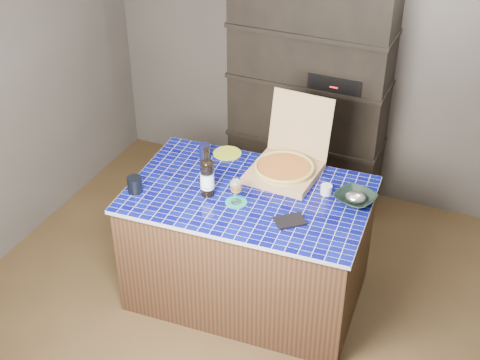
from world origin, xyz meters
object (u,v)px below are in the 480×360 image
at_px(wine_glass, 236,186).
at_px(dvd_case, 290,221).
at_px(kitchen_island, 248,244).
at_px(mead_bottle, 207,177).
at_px(bowl, 355,199).
at_px(pizza_box, 286,165).

bearing_deg(wine_glass, dvd_case, -8.02).
bearing_deg(kitchen_island, mead_bottle, -156.12).
bearing_deg(dvd_case, bowl, 98.05).
distance_m(mead_bottle, wine_glass, 0.20).
relative_size(wine_glass, bowl, 0.71).
relative_size(pizza_box, mead_bottle, 1.61).
bearing_deg(kitchen_island, dvd_case, -31.62).
bearing_deg(bowl, kitchen_island, -165.46).
xyz_separation_m(kitchen_island, wine_glass, (-0.03, -0.13, 0.53)).
bearing_deg(dvd_case, mead_bottle, -137.56).
height_order(pizza_box, dvd_case, pizza_box).
xyz_separation_m(kitchen_island, dvd_case, (0.34, -0.18, 0.42)).
height_order(kitchen_island, bowl, bowl).
bearing_deg(dvd_case, pizza_box, 161.84).
bearing_deg(kitchen_island, wine_glass, -106.37).
bearing_deg(pizza_box, dvd_case, -64.16).
xyz_separation_m(pizza_box, wine_glass, (-0.16, -0.43, 0.05)).
distance_m(kitchen_island, pizza_box, 0.58).
bearing_deg(pizza_box, wine_glass, -107.90).
distance_m(kitchen_island, mead_bottle, 0.60).
bearing_deg(dvd_case, wine_glass, -139.28).
height_order(pizza_box, wine_glass, pizza_box).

